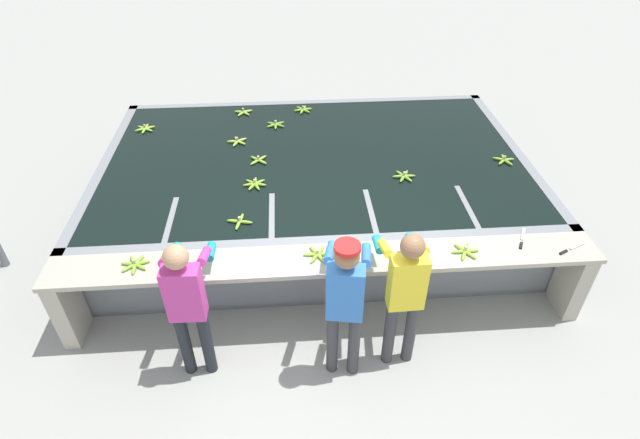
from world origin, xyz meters
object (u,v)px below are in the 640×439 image
Objects in this scene: banana_bunch_floating_1 at (255,184)px; banana_bunch_ledge_1 at (135,264)px; banana_bunch_floating_8 at (504,160)px; banana_bunch_floating_6 at (404,176)px; banana_bunch_floating_5 at (237,141)px; banana_bunch_ledge_2 at (465,251)px; worker_0 at (187,300)px; banana_bunch_floating_0 at (258,160)px; knife_0 at (568,250)px; banana_bunch_ledge_0 at (317,254)px; banana_bunch_floating_3 at (240,221)px; banana_bunch_floating_4 at (276,124)px; worker_1 at (345,298)px; banana_bunch_floating_2 at (243,112)px; worker_2 at (405,289)px; banana_bunch_floating_9 at (303,110)px; knife_1 at (522,241)px; banana_bunch_floating_7 at (145,129)px.

banana_bunch_floating_1 is 1.70m from banana_bunch_ledge_1.
banana_bunch_floating_6 is at bearing -168.20° from banana_bunch_floating_8.
banana_bunch_floating_5 is 0.99× the size of banana_bunch_ledge_2.
banana_bunch_floating_1 is 1.01× the size of banana_bunch_floating_5.
banana_bunch_floating_0 is at bearing 76.82° from worker_0.
banana_bunch_ledge_2 reaches higher than knife_0.
worker_0 is 1.90m from banana_bunch_floating_1.
banana_bunch_ledge_0 is at bearing 24.70° from worker_0.
banana_bunch_floating_3 and banana_bunch_floating_4 have the same top height.
banana_bunch_floating_0 is at bearing 86.93° from banana_bunch_floating_1.
worker_1 is at bearing -72.70° from banana_bunch_ledge_0.
banana_bunch_floating_6 is 1.96m from knife_0.
banana_bunch_floating_2 is 0.98× the size of banana_bunch_ledge_2.
banana_bunch_floating_3 is at bearing -85.95° from banana_bunch_floating_5.
banana_bunch_ledge_0 is at bearing -130.30° from banana_bunch_floating_6.
banana_bunch_floating_2 is at bearing 105.48° from worker_1.
banana_bunch_ledge_0 reaches higher than banana_bunch_floating_1.
worker_0 is at bearing -95.25° from banana_bunch_floating_5.
worker_2 reaches higher than banana_bunch_floating_1.
banana_bunch_floating_4 is 3.09m from banana_bunch_floating_8.
banana_bunch_ledge_0 is (-1.13, -1.33, 0.00)m from banana_bunch_floating_6.
banana_bunch_ledge_1 is at bearing -179.46° from banana_bunch_ledge_0.
banana_bunch_floating_2 is at bearing 137.54° from banana_bunch_floating_4.
banana_bunch_floating_8 is at bearing 11.80° from banana_bunch_floating_6.
banana_bunch_floating_4 is at bearing 122.87° from banana_bunch_ledge_2.
banana_bunch_floating_2 is 0.85× the size of knife_0.
banana_bunch_floating_1 and banana_bunch_floating_9 have the same top height.
worker_2 is at bearing -36.66° from banana_bunch_floating_3.
banana_bunch_floating_9 is at bearing 113.49° from banana_bunch_ledge_2.
banana_bunch_ledge_0 reaches higher than banana_bunch_floating_3.
worker_1 reaches higher than banana_bunch_floating_4.
banana_bunch_floating_6 is 1.58m from knife_1.
worker_2 is 5.60× the size of banana_bunch_ledge_1.
banana_bunch_floating_3 is 1.12m from banana_bunch_ledge_1.
banana_bunch_floating_7 is at bearing 165.69° from banana_bunch_floating_8.
banana_bunch_floating_1 reaches higher than knife_0.
banana_bunch_floating_9 is (-2.45, 1.63, -0.00)m from banana_bunch_floating_8.
banana_bunch_ledge_1 is (-1.33, -2.81, 0.00)m from banana_bunch_floating_4.
banana_bunch_floating_7 is 2.85m from banana_bunch_ledge_1.
banana_bunch_floating_4 is 1.02× the size of banana_bunch_floating_8.
banana_bunch_ledge_0 is at bearing 0.54° from banana_bunch_ledge_1.
worker_2 is at bearing -79.07° from banana_bunch_floating_9.
banana_bunch_ledge_2 is at bearing 24.78° from worker_1.
banana_bunch_floating_8 is 0.98× the size of banana_bunch_ledge_2.
banana_bunch_ledge_2 is 0.87× the size of knife_1.
banana_bunch_floating_3 is at bearing 143.34° from worker_2.
banana_bunch_ledge_0 reaches higher than banana_bunch_floating_4.
banana_bunch_floating_1 is (0.53, 1.83, -0.03)m from worker_0.
banana_bunch_ledge_0 is at bearing -71.40° from banana_bunch_floating_0.
banana_bunch_floating_9 reaches higher than knife_0.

